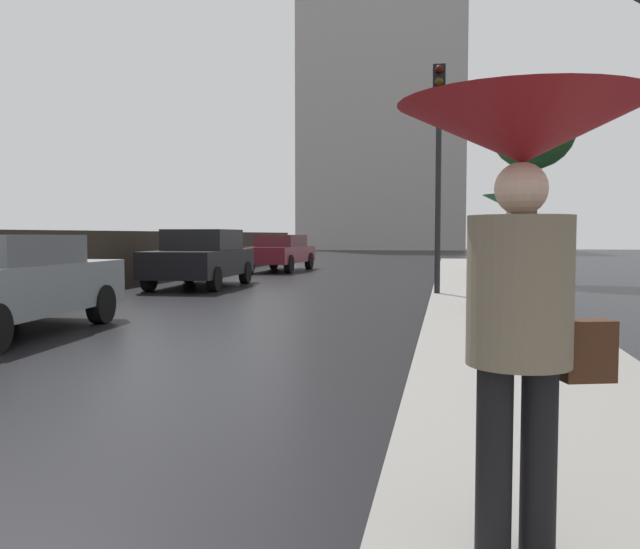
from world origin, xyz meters
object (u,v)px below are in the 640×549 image
pedestrian_with_umbrella_far (513,219)px  street_tree_near (533,128)px  car_black_near_kerb (201,257)px  traffic_light (439,137)px  car_maroon_far_ahead (281,251)px  pedestrian_with_umbrella_near (522,210)px

pedestrian_with_umbrella_far → street_tree_near: street_tree_near is taller
car_black_near_kerb → pedestrian_with_umbrella_far: size_ratio=2.31×
car_black_near_kerb → traffic_light: traffic_light is taller
car_maroon_far_ahead → pedestrian_with_umbrella_near: 22.98m
pedestrian_with_umbrella_far → pedestrian_with_umbrella_near: bearing=-97.6°
car_maroon_far_ahead → street_tree_near: (8.64, -4.26, 3.73)m
car_black_near_kerb → pedestrian_with_umbrella_far: 9.17m
pedestrian_with_umbrella_near → pedestrian_with_umbrella_far: (0.78, 8.88, 0.17)m
pedestrian_with_umbrella_far → traffic_light: bearing=111.9°
car_maroon_far_ahead → pedestrian_with_umbrella_far: pedestrian_with_umbrella_far is taller
car_black_near_kerb → street_tree_near: 10.23m
car_maroon_far_ahead → traffic_light: traffic_light is taller
car_black_near_kerb → car_maroon_far_ahead: 7.91m
pedestrian_with_umbrella_far → car_black_near_kerb: bearing=142.5°
car_maroon_far_ahead → street_tree_near: size_ratio=0.80×
pedestrian_with_umbrella_near → pedestrian_with_umbrella_far: size_ratio=0.91×
car_black_near_kerb → pedestrian_with_umbrella_far: (7.48, -5.23, 0.87)m
car_maroon_far_ahead → pedestrian_with_umbrella_far: (7.30, -13.14, 0.91)m
car_maroon_far_ahead → traffic_light: (6.03, -10.34, 2.68)m
car_maroon_far_ahead → pedestrian_with_umbrella_far: bearing=121.1°
street_tree_near → traffic_light: bearing=-113.2°
pedestrian_with_umbrella_near → street_tree_near: street_tree_near is taller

